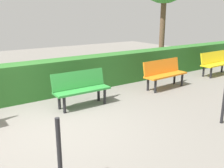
# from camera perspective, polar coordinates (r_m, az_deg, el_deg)

# --- Properties ---
(ground_plane) EXTENTS (24.10, 24.10, 0.00)m
(ground_plane) POSITION_cam_1_polar(r_m,az_deg,el_deg) (5.24, -14.54, -9.70)
(ground_plane) COLOR gray
(bench_yellow) EXTENTS (1.52, 0.50, 0.86)m
(bench_yellow) POSITION_cam_1_polar(r_m,az_deg,el_deg) (10.08, 22.65, 4.64)
(bench_yellow) COLOR yellow
(bench_yellow) RESTS_ON ground_plane
(bench_orange) EXTENTS (1.53, 0.52, 0.86)m
(bench_orange) POSITION_cam_1_polar(r_m,az_deg,el_deg) (7.80, 11.85, 2.60)
(bench_orange) COLOR orange
(bench_orange) RESTS_ON ground_plane
(bench_green) EXTENTS (1.40, 0.48, 0.86)m
(bench_green) POSITION_cam_1_polar(r_m,az_deg,el_deg) (6.15, -7.13, -0.71)
(bench_green) COLOR #2D8C38
(bench_green) RESTS_ON ground_plane
(hedge_row) EXTENTS (20.10, 0.64, 0.98)m
(hedge_row) POSITION_cam_1_polar(r_m,az_deg,el_deg) (7.27, -11.11, 1.76)
(hedge_row) COLOR #2D6B28
(hedge_row) RESTS_ON ground_plane
(railing_post_mid) EXTENTS (0.06, 0.06, 1.00)m
(railing_post_mid) POSITION_cam_1_polar(r_m,az_deg,el_deg) (5.60, 24.25, -3.45)
(railing_post_mid) COLOR black
(railing_post_mid) RESTS_ON ground_plane
(railing_post_far) EXTENTS (0.06, 0.06, 1.00)m
(railing_post_far) POSITION_cam_1_polar(r_m,az_deg,el_deg) (3.32, -11.93, -15.56)
(railing_post_far) COLOR black
(railing_post_far) RESTS_ON ground_plane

